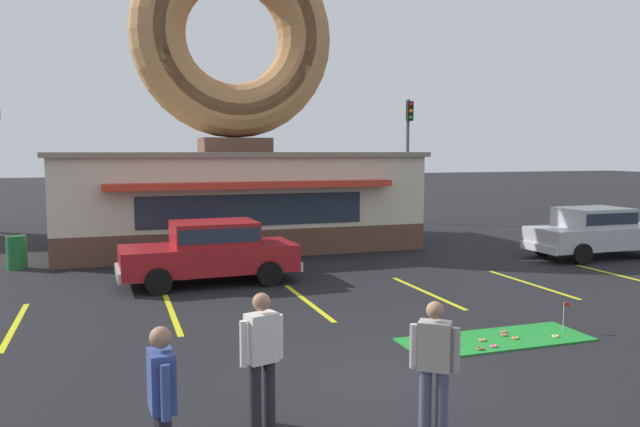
% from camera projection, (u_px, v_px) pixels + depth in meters
% --- Properties ---
extents(ground_plane, '(160.00, 160.00, 0.00)m').
position_uv_depth(ground_plane, '(380.00, 381.00, 9.22)').
color(ground_plane, black).
extents(donut_shop_building, '(12.30, 6.75, 10.96)m').
position_uv_depth(donut_shop_building, '(235.00, 141.00, 22.17)').
color(donut_shop_building, brown).
rests_on(donut_shop_building, ground).
extents(putting_mat, '(3.48, 1.23, 0.03)m').
position_uv_depth(putting_mat, '(495.00, 340.00, 11.21)').
color(putting_mat, '#1E842D').
rests_on(putting_mat, ground).
extents(mini_donut_near_left, '(0.13, 0.13, 0.04)m').
position_uv_depth(mini_donut_near_left, '(482.00, 340.00, 11.08)').
color(mini_donut_near_left, '#D17F47').
rests_on(mini_donut_near_left, putting_mat).
extents(mini_donut_near_right, '(0.13, 0.13, 0.04)m').
position_uv_depth(mini_donut_near_right, '(555.00, 336.00, 11.31)').
color(mini_donut_near_right, '#E5C666').
rests_on(mini_donut_near_right, putting_mat).
extents(mini_donut_mid_left, '(0.13, 0.13, 0.04)m').
position_uv_depth(mini_donut_mid_left, '(503.00, 332.00, 11.58)').
color(mini_donut_mid_left, '#A5724C').
rests_on(mini_donut_mid_left, putting_mat).
extents(mini_donut_mid_centre, '(0.13, 0.13, 0.04)m').
position_uv_depth(mini_donut_mid_centre, '(434.00, 351.00, 10.49)').
color(mini_donut_mid_centre, '#D8667F').
rests_on(mini_donut_mid_centre, putting_mat).
extents(mini_donut_mid_right, '(0.13, 0.13, 0.04)m').
position_uv_depth(mini_donut_mid_right, '(480.00, 349.00, 10.59)').
color(mini_donut_mid_right, brown).
rests_on(mini_donut_mid_right, putting_mat).
extents(mini_donut_far_left, '(0.13, 0.13, 0.04)m').
position_uv_depth(mini_donut_far_left, '(444.00, 346.00, 10.72)').
color(mini_donut_far_left, '#E5C666').
rests_on(mini_donut_far_left, putting_mat).
extents(mini_donut_far_centre, '(0.13, 0.13, 0.04)m').
position_uv_depth(mini_donut_far_centre, '(504.00, 335.00, 11.39)').
color(mini_donut_far_centre, '#A5724C').
rests_on(mini_donut_far_centre, putting_mat).
extents(mini_donut_far_right, '(0.13, 0.13, 0.04)m').
position_uv_depth(mini_donut_far_right, '(494.00, 346.00, 10.73)').
color(mini_donut_far_right, '#D8667F').
rests_on(mini_donut_far_right, putting_mat).
extents(mini_donut_extra, '(0.13, 0.13, 0.04)m').
position_uv_depth(mini_donut_extra, '(515.00, 338.00, 11.20)').
color(mini_donut_extra, '#D17F47').
rests_on(mini_donut_extra, putting_mat).
extents(golf_ball, '(0.04, 0.04, 0.04)m').
position_uv_depth(golf_ball, '(460.00, 343.00, 10.90)').
color(golf_ball, white).
rests_on(golf_ball, putting_mat).
extents(putting_flag_pin, '(0.13, 0.01, 0.55)m').
position_uv_depth(putting_flag_pin, '(565.00, 309.00, 11.67)').
color(putting_flag_pin, silver).
rests_on(putting_flag_pin, putting_mat).
extents(car_silver, '(4.59, 2.04, 1.60)m').
position_uv_depth(car_silver, '(595.00, 230.00, 19.91)').
color(car_silver, '#B2B5BA').
rests_on(car_silver, ground).
extents(car_red, '(4.61, 2.09, 1.60)m').
position_uv_depth(car_red, '(211.00, 250.00, 16.00)').
color(car_red, maroon).
rests_on(car_red, ground).
extents(pedestrian_blue_sweater_man, '(0.49, 0.42, 1.63)m').
position_uv_depth(pedestrian_blue_sweater_man, '(434.00, 361.00, 7.41)').
color(pedestrian_blue_sweater_man, '#474C66').
rests_on(pedestrian_blue_sweater_man, ground).
extents(pedestrian_hooded_kid, '(0.57, 0.34, 1.69)m').
position_uv_depth(pedestrian_hooded_kid, '(262.00, 353.00, 7.60)').
color(pedestrian_hooded_kid, '#232328').
rests_on(pedestrian_hooded_kid, ground).
extents(pedestrian_leather_jacket_man, '(0.27, 0.59, 1.67)m').
position_uv_depth(pedestrian_leather_jacket_man, '(162.00, 400.00, 6.20)').
color(pedestrian_leather_jacket_man, '#232328').
rests_on(pedestrian_leather_jacket_man, ground).
extents(trash_bin, '(0.57, 0.57, 0.97)m').
position_uv_depth(trash_bin, '(17.00, 252.00, 17.96)').
color(trash_bin, '#1E662D').
rests_on(trash_bin, ground).
extents(traffic_light_pole, '(0.28, 0.47, 5.80)m').
position_uv_depth(traffic_light_pole, '(408.00, 144.00, 29.19)').
color(traffic_light_pole, '#595B60').
rests_on(traffic_light_pole, ground).
extents(parking_stripe_left, '(0.12, 3.60, 0.01)m').
position_uv_depth(parking_stripe_left, '(15.00, 325.00, 12.17)').
color(parking_stripe_left, yellow).
rests_on(parking_stripe_left, ground).
extents(parking_stripe_mid_left, '(0.12, 3.60, 0.01)m').
position_uv_depth(parking_stripe_mid_left, '(172.00, 313.00, 13.12)').
color(parking_stripe_mid_left, yellow).
rests_on(parking_stripe_mid_left, ground).
extents(parking_stripe_centre, '(0.12, 3.60, 0.01)m').
position_uv_depth(parking_stripe_centre, '(308.00, 302.00, 14.07)').
color(parking_stripe_centre, yellow).
rests_on(parking_stripe_centre, ground).
extents(parking_stripe_mid_right, '(0.12, 3.60, 0.01)m').
position_uv_depth(parking_stripe_mid_right, '(426.00, 292.00, 15.03)').
color(parking_stripe_mid_right, yellow).
rests_on(parking_stripe_mid_right, ground).
extents(parking_stripe_right, '(0.12, 3.60, 0.01)m').
position_uv_depth(parking_stripe_right, '(531.00, 284.00, 15.98)').
color(parking_stripe_right, yellow).
rests_on(parking_stripe_right, ground).
extents(parking_stripe_far_right, '(0.12, 3.60, 0.01)m').
position_uv_depth(parking_stripe_far_right, '(623.00, 276.00, 16.93)').
color(parking_stripe_far_right, yellow).
rests_on(parking_stripe_far_right, ground).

